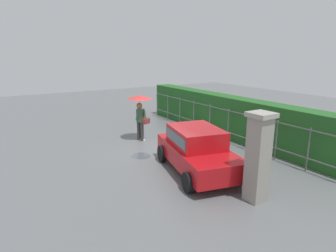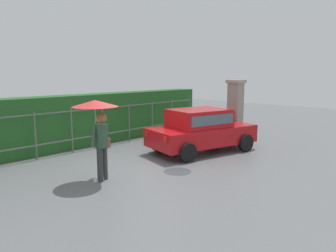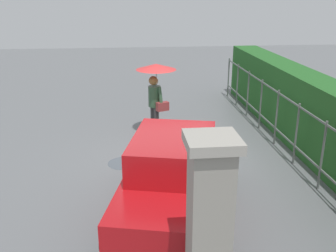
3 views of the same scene
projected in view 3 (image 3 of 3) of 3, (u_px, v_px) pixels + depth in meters
ground_plane at (168, 158)px, 9.57m from camera, size 40.00×40.00×0.00m
car at (173, 173)px, 6.96m from camera, size 3.98×2.53×1.48m
pedestrian at (156, 82)px, 10.62m from camera, size 1.11×1.11×2.04m
gate_pillar at (209, 229)px, 4.58m from camera, size 0.60×0.60×2.42m
fence_section at (286, 122)px, 9.56m from camera, size 11.40×0.05×1.50m
hedge_row at (314, 117)px, 9.59m from camera, size 12.35×0.90×1.90m
puddle_near at (124, 163)px, 9.25m from camera, size 0.77×0.77×0.00m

